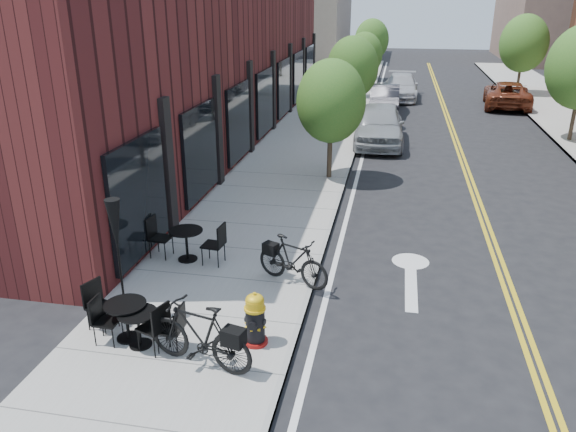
# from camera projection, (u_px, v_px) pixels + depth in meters

# --- Properties ---
(ground) EXTENTS (120.00, 120.00, 0.00)m
(ground) POSITION_uv_depth(u_px,v_px,m) (301.00, 330.00, 10.29)
(ground) COLOR black
(ground) RESTS_ON ground
(sidewalk_near) EXTENTS (4.00, 70.00, 0.12)m
(sidewalk_near) POSITION_uv_depth(u_px,v_px,m) (293.00, 168.00, 19.75)
(sidewalk_near) COLOR #9E9B93
(sidewalk_near) RESTS_ON ground
(building_near) EXTENTS (5.00, 28.00, 7.00)m
(building_near) POSITION_uv_depth(u_px,v_px,m) (203.00, 53.00, 22.93)
(building_near) COLOR #421515
(building_near) RESTS_ON ground
(bg_building_left) EXTENTS (8.00, 14.00, 10.00)m
(bg_building_left) POSITION_uv_depth(u_px,v_px,m) (303.00, 3.00, 53.70)
(bg_building_left) COLOR #726656
(bg_building_left) RESTS_ON ground
(tree_near_a) EXTENTS (2.20, 2.20, 3.81)m
(tree_near_a) POSITION_uv_depth(u_px,v_px,m) (331.00, 101.00, 17.66)
(tree_near_a) COLOR #382B1E
(tree_near_a) RESTS_ON sidewalk_near
(tree_near_b) EXTENTS (2.30, 2.30, 3.98)m
(tree_near_b) POSITION_uv_depth(u_px,v_px,m) (353.00, 68.00, 24.92)
(tree_near_b) COLOR #382B1E
(tree_near_b) RESTS_ON sidewalk_near
(tree_near_c) EXTENTS (2.10, 2.10, 3.67)m
(tree_near_c) POSITION_uv_depth(u_px,v_px,m) (364.00, 55.00, 32.30)
(tree_near_c) COLOR #382B1E
(tree_near_c) RESTS_ON sidewalk_near
(tree_near_d) EXTENTS (2.40, 2.40, 4.11)m
(tree_near_d) POSITION_uv_depth(u_px,v_px,m) (372.00, 40.00, 39.51)
(tree_near_d) COLOR #382B1E
(tree_near_d) RESTS_ON sidewalk_near
(tree_far_c) EXTENTS (2.80, 2.80, 4.62)m
(tree_far_c) POSITION_uv_depth(u_px,v_px,m) (524.00, 43.00, 33.22)
(tree_far_c) COLOR #382B1E
(tree_far_c) RESTS_ON sidewalk_far
(fire_hydrant) EXTENTS (0.49, 0.49, 0.98)m
(fire_hydrant) POSITION_uv_depth(u_px,v_px,m) (255.00, 319.00, 9.54)
(fire_hydrant) COLOR maroon
(fire_hydrant) RESTS_ON sidewalk_near
(bicycle_left) EXTENTS (1.98, 0.98, 1.14)m
(bicycle_left) POSITION_uv_depth(u_px,v_px,m) (199.00, 335.00, 8.91)
(bicycle_left) COLOR black
(bicycle_left) RESTS_ON sidewalk_near
(bicycle_right) EXTENTS (1.76, 1.14, 1.03)m
(bicycle_right) POSITION_uv_depth(u_px,v_px,m) (293.00, 261.00, 11.53)
(bicycle_right) COLOR black
(bicycle_right) RESTS_ON sidewalk_near
(bistro_set_a) EXTENTS (1.71, 0.98, 0.90)m
(bistro_set_a) POSITION_uv_depth(u_px,v_px,m) (126.00, 316.00, 9.66)
(bistro_set_a) COLOR black
(bistro_set_a) RESTS_ON sidewalk_near
(bistro_set_b) EXTENTS (1.55, 0.68, 0.84)m
(bistro_set_b) POSITION_uv_depth(u_px,v_px,m) (138.00, 324.00, 9.48)
(bistro_set_b) COLOR black
(bistro_set_b) RESTS_ON sidewalk_near
(bistro_set_c) EXTENTS (1.78, 0.83, 0.95)m
(bistro_set_c) POSITION_uv_depth(u_px,v_px,m) (186.00, 240.00, 12.58)
(bistro_set_c) COLOR black
(bistro_set_c) RESTS_ON sidewalk_near
(patio_umbrella) EXTENTS (0.38, 0.38, 2.32)m
(patio_umbrella) POSITION_uv_depth(u_px,v_px,m) (116.00, 234.00, 9.90)
(patio_umbrella) COLOR black
(patio_umbrella) RESTS_ON sidewalk_near
(parked_car_a) EXTENTS (2.05, 4.86, 1.64)m
(parked_car_a) POSITION_uv_depth(u_px,v_px,m) (379.00, 125.00, 22.80)
(parked_car_a) COLOR #9B9FA3
(parked_car_a) RESTS_ON ground
(parked_car_b) EXTENTS (1.55, 4.26, 1.39)m
(parked_car_b) POSITION_uv_depth(u_px,v_px,m) (384.00, 99.00, 29.04)
(parked_car_b) COLOR black
(parked_car_b) RESTS_ON ground
(parked_car_c) EXTENTS (2.08, 4.90, 1.41)m
(parked_car_c) POSITION_uv_depth(u_px,v_px,m) (401.00, 87.00, 32.97)
(parked_car_c) COLOR #BABBC0
(parked_car_c) RESTS_ON ground
(parked_car_far) EXTENTS (2.81, 5.23, 1.39)m
(parked_car_far) POSITION_uv_depth(u_px,v_px,m) (507.00, 94.00, 30.49)
(parked_car_far) COLOR maroon
(parked_car_far) RESTS_ON ground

